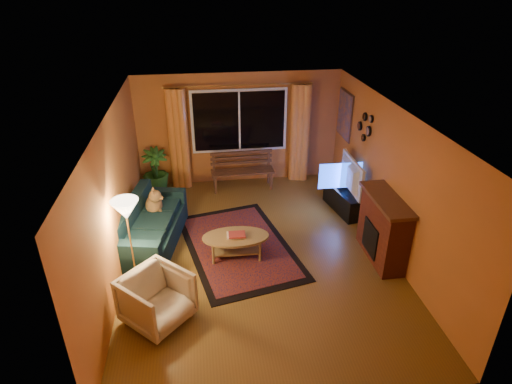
{
  "coord_description": "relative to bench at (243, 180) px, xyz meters",
  "views": [
    {
      "loc": [
        -0.89,
        -6.08,
        4.39
      ],
      "look_at": [
        0.0,
        0.3,
        1.05
      ],
      "focal_mm": 30.0,
      "sensor_mm": 36.0,
      "label": 1
    }
  ],
  "objects": [
    {
      "name": "floor",
      "position": [
        -0.01,
        -2.54,
        -0.22
      ],
      "size": [
        4.5,
        6.0,
        0.02
      ],
      "primitive_type": "cube",
      "color": "brown",
      "rests_on": "ground"
    },
    {
      "name": "ceiling",
      "position": [
        -0.01,
        -2.54,
        2.3
      ],
      "size": [
        4.5,
        6.0,
        0.02
      ],
      "primitive_type": "cube",
      "color": "white",
      "rests_on": "ground"
    },
    {
      "name": "wall_back",
      "position": [
        -0.01,
        0.47,
        1.04
      ],
      "size": [
        4.5,
        0.02,
        2.5
      ],
      "primitive_type": "cube",
      "color": "#C17034",
      "rests_on": "ground"
    },
    {
      "name": "wall_left",
      "position": [
        -2.27,
        -2.54,
        1.04
      ],
      "size": [
        0.02,
        6.0,
        2.5
      ],
      "primitive_type": "cube",
      "color": "#C17034",
      "rests_on": "ground"
    },
    {
      "name": "wall_right",
      "position": [
        2.25,
        -2.54,
        1.04
      ],
      "size": [
        0.02,
        6.0,
        2.5
      ],
      "primitive_type": "cube",
      "color": "#C17034",
      "rests_on": "ground"
    },
    {
      "name": "window",
      "position": [
        -0.01,
        0.41,
        1.24
      ],
      "size": [
        2.0,
        0.02,
        1.3
      ],
      "primitive_type": "cube",
      "color": "black",
      "rests_on": "wall_back"
    },
    {
      "name": "curtain_rod",
      "position": [
        -0.01,
        0.36,
        2.04
      ],
      "size": [
        3.2,
        0.03,
        0.03
      ],
      "primitive_type": "cylinder",
      "rotation": [
        0.0,
        1.57,
        0.0
      ],
      "color": "#BF8C3F",
      "rests_on": "wall_back"
    },
    {
      "name": "curtain_left",
      "position": [
        -1.36,
        0.34,
        0.91
      ],
      "size": [
        0.36,
        0.36,
        2.24
      ],
      "primitive_type": "cylinder",
      "color": "orange",
      "rests_on": "ground"
    },
    {
      "name": "curtain_right",
      "position": [
        1.34,
        0.34,
        0.91
      ],
      "size": [
        0.36,
        0.36,
        2.24
      ],
      "primitive_type": "cylinder",
      "color": "orange",
      "rests_on": "ground"
    },
    {
      "name": "bench",
      "position": [
        0.0,
        0.0,
        0.0
      ],
      "size": [
        1.4,
        0.45,
        0.42
      ],
      "primitive_type": "cube",
      "rotation": [
        0.0,
        0.0,
        0.03
      ],
      "color": "#482A1A",
      "rests_on": "ground"
    },
    {
      "name": "potted_plant",
      "position": [
        -1.91,
        0.12,
        0.29
      ],
      "size": [
        0.68,
        0.68,
        1.0
      ],
      "primitive_type": "imported",
      "rotation": [
        0.0,
        0.0,
        0.26
      ],
      "color": "#235B1E",
      "rests_on": "ground"
    },
    {
      "name": "sofa",
      "position": [
        -1.86,
        -2.02,
        0.2
      ],
      "size": [
        1.26,
        2.16,
        0.82
      ],
      "primitive_type": "cube",
      "rotation": [
        0.0,
        0.0,
        -0.2
      ],
      "color": "black",
      "rests_on": "ground"
    },
    {
      "name": "dog",
      "position": [
        -1.81,
        -1.56,
        0.42
      ],
      "size": [
        0.38,
        0.47,
        0.46
      ],
      "primitive_type": null,
      "rotation": [
        0.0,
        0.0,
        0.21
      ],
      "color": "olive",
      "rests_on": "sofa"
    },
    {
      "name": "armchair",
      "position": [
        -1.62,
        -3.93,
        0.21
      ],
      "size": [
        1.1,
        1.1,
        0.83
      ],
      "primitive_type": "imported",
      "rotation": [
        0.0,
        0.0,
        0.8
      ],
      "color": "beige",
      "rests_on": "ground"
    },
    {
      "name": "floor_lamp",
      "position": [
        -2.01,
        -3.15,
        0.56
      ],
      "size": [
        0.33,
        0.33,
        1.53
      ],
      "primitive_type": "cylinder",
      "rotation": [
        0.0,
        0.0,
        -0.35
      ],
      "color": "#BF8C3F",
      "rests_on": "ground"
    },
    {
      "name": "rug",
      "position": [
        -0.34,
        -2.29,
        -0.2
      ],
      "size": [
        2.25,
        3.02,
        0.02
      ],
      "primitive_type": "cube",
      "rotation": [
        0.0,
        0.0,
        0.21
      ],
      "color": "maroon",
      "rests_on": "ground"
    },
    {
      "name": "coffee_table",
      "position": [
        -0.4,
        -2.57,
        -0.0
      ],
      "size": [
        1.17,
        1.17,
        0.41
      ],
      "primitive_type": "cylinder",
      "rotation": [
        0.0,
        0.0,
        -0.03
      ],
      "color": "#997D4B",
      "rests_on": "ground"
    },
    {
      "name": "tv_console",
      "position": [
        1.93,
        -1.28,
        0.02
      ],
      "size": [
        0.57,
        1.16,
        0.46
      ],
      "primitive_type": "cube",
      "rotation": [
        0.0,
        0.0,
        0.18
      ],
      "color": "black",
      "rests_on": "ground"
    },
    {
      "name": "television",
      "position": [
        1.93,
        -1.28,
        0.59
      ],
      "size": [
        0.16,
        1.16,
        0.67
      ],
      "primitive_type": "imported",
      "rotation": [
        0.0,
        0.0,
        1.56
      ],
      "color": "black",
      "rests_on": "tv_console"
    },
    {
      "name": "fireplace",
      "position": [
        2.04,
        -2.94,
        0.34
      ],
      "size": [
        0.4,
        1.2,
        1.1
      ],
      "primitive_type": "cube",
      "color": "maroon",
      "rests_on": "ground"
    },
    {
      "name": "mirror_cluster",
      "position": [
        2.2,
        -1.24,
        1.59
      ],
      "size": [
        0.06,
        0.6,
        0.56
      ],
      "primitive_type": null,
      "color": "black",
      "rests_on": "wall_right"
    },
    {
      "name": "painting",
      "position": [
        2.21,
        -0.09,
        1.44
      ],
      "size": [
        0.04,
        0.76,
        0.96
      ],
      "primitive_type": "cube",
      "color": "orange",
      "rests_on": "wall_right"
    }
  ]
}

